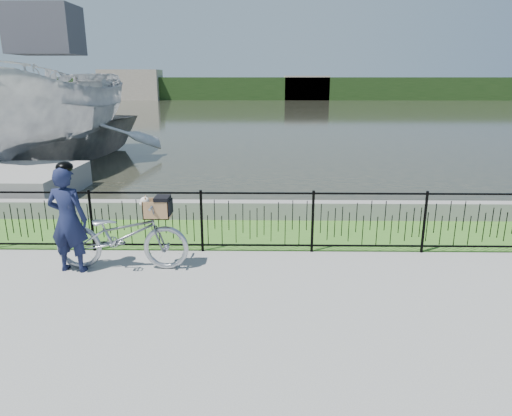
{
  "coord_description": "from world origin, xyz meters",
  "views": [
    {
      "loc": [
        0.1,
        -6.21,
        3.08
      ],
      "look_at": [
        -0.01,
        1.0,
        1.0
      ],
      "focal_mm": 32.0,
      "sensor_mm": 36.0,
      "label": 1
    }
  ],
  "objects_px": {
    "bicycle_rig": "(123,235)",
    "boat_near": "(54,110)",
    "cyclist": "(68,218)",
    "boat_far": "(11,134)"
  },
  "relations": [
    {
      "from": "bicycle_rig",
      "to": "boat_near",
      "type": "xyz_separation_m",
      "value": [
        -5.12,
        9.33,
        1.35
      ]
    },
    {
      "from": "boat_near",
      "to": "bicycle_rig",
      "type": "bearing_deg",
      "value": -61.25
    },
    {
      "from": "bicycle_rig",
      "to": "cyclist",
      "type": "bearing_deg",
      "value": -172.14
    },
    {
      "from": "bicycle_rig",
      "to": "boat_far",
      "type": "relative_size",
      "value": 0.17
    },
    {
      "from": "cyclist",
      "to": "boat_near",
      "type": "relative_size",
      "value": 0.19
    },
    {
      "from": "cyclist",
      "to": "boat_near",
      "type": "distance_m",
      "value": 10.43
    },
    {
      "from": "bicycle_rig",
      "to": "boat_far",
      "type": "bearing_deg",
      "value": 126.36
    },
    {
      "from": "bicycle_rig",
      "to": "boat_near",
      "type": "relative_size",
      "value": 0.23
    },
    {
      "from": "bicycle_rig",
      "to": "cyclist",
      "type": "xyz_separation_m",
      "value": [
        -0.82,
        -0.11,
        0.32
      ]
    },
    {
      "from": "cyclist",
      "to": "boat_far",
      "type": "distance_m",
      "value": 10.74
    }
  ]
}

